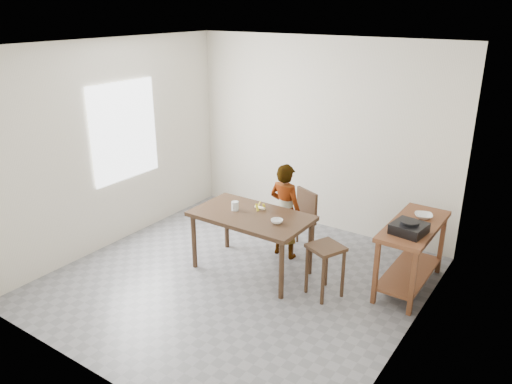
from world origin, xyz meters
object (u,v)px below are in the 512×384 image
Objects in this scene: prep_counter at (411,256)px; dining_chair at (295,222)px; child at (285,211)px; stool at (325,270)px; dining_table at (251,243)px.

prep_counter is 1.47× the size of dining_chair.
child is at bearing -78.12° from dining_chair.
dining_chair reaches higher than prep_counter.
prep_counter is at bearing 43.45° from stool.
dining_chair reaches higher than dining_table.
child is at bearing -175.21° from prep_counter.
stool is at bearing 0.49° from dining_table.
stool is at bearing -19.83° from dining_chair.
stool is (0.82, -0.76, -0.10)m from dining_chair.
dining_table reaches higher than stool.
dining_table is 0.99m from stool.
dining_table is 0.79m from dining_chair.
child is (-1.59, -0.13, 0.22)m from prep_counter.
stool is (0.99, 0.01, -0.07)m from dining_table.
prep_counter is (1.72, 0.70, 0.03)m from dining_table.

